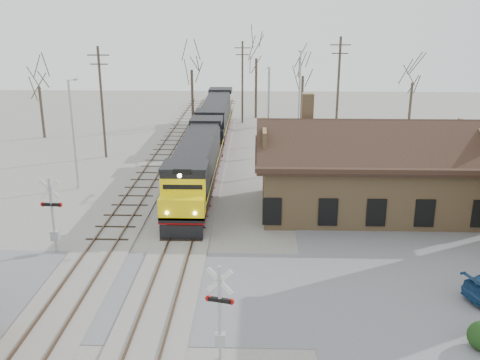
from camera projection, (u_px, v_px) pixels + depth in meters
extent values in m
plane|color=gray|center=(165.00, 292.00, 26.45)|extent=(140.00, 140.00, 0.00)
cube|color=slate|center=(165.00, 292.00, 26.45)|extent=(60.00, 9.00, 0.03)
cube|color=gray|center=(197.00, 193.00, 40.73)|extent=(3.40, 90.00, 0.12)
cube|color=#473323|center=(188.00, 191.00, 40.72)|extent=(0.08, 90.00, 0.14)
cube|color=#473323|center=(207.00, 192.00, 40.67)|extent=(0.08, 90.00, 0.14)
cube|color=gray|center=(139.00, 192.00, 40.86)|extent=(3.40, 90.00, 0.12)
cube|color=#473323|center=(129.00, 191.00, 40.85)|extent=(0.08, 90.00, 0.14)
cube|color=#473323|center=(148.00, 191.00, 40.81)|extent=(0.08, 90.00, 0.14)
cube|color=#99784F|center=(365.00, 182.00, 36.93)|extent=(14.00, 8.00, 4.00)
cube|color=black|center=(367.00, 153.00, 36.30)|extent=(15.20, 9.20, 0.30)
cube|color=black|center=(375.00, 147.00, 33.80)|extent=(15.00, 4.71, 2.66)
cube|color=black|center=(362.00, 131.00, 38.19)|extent=(15.00, 4.71, 2.66)
cube|color=#99784F|center=(307.00, 109.00, 37.03)|extent=(0.80, 0.80, 2.20)
cube|color=black|center=(188.00, 213.00, 35.44)|extent=(2.33, 3.73, 0.93)
cube|color=black|center=(205.00, 163.00, 47.00)|extent=(2.33, 3.73, 0.93)
cube|color=black|center=(198.00, 175.00, 41.00)|extent=(2.80, 18.65, 0.33)
cube|color=maroon|center=(198.00, 178.00, 41.06)|extent=(2.82, 18.65, 0.11)
cube|color=black|center=(199.00, 153.00, 41.67)|extent=(2.43, 13.52, 2.61)
cube|color=black|center=(186.00, 185.00, 33.98)|extent=(2.80, 2.61, 2.61)
cube|color=yellow|center=(183.00, 206.00, 32.71)|extent=(2.80, 1.68, 1.31)
cube|color=black|center=(181.00, 233.00, 32.24)|extent=(2.61, 0.25, 0.93)
cylinder|color=#FFF2CC|center=(180.00, 176.00, 31.23)|extent=(0.26, 0.10, 0.26)
cube|color=black|center=(212.00, 144.00, 53.70)|extent=(2.33, 3.73, 0.93)
cube|color=black|center=(220.00, 121.00, 65.25)|extent=(2.33, 3.73, 0.93)
cube|color=black|center=(216.00, 125.00, 59.25)|extent=(2.80, 18.65, 0.33)
cube|color=maroon|center=(216.00, 127.00, 59.31)|extent=(2.82, 18.65, 0.11)
cube|color=black|center=(217.00, 110.00, 59.92)|extent=(2.43, 13.52, 2.61)
cube|color=black|center=(211.00, 125.00, 52.24)|extent=(2.80, 2.61, 2.61)
cube|color=black|center=(209.00, 136.00, 50.96)|extent=(2.80, 1.68, 1.31)
cube|color=black|center=(209.00, 153.00, 50.49)|extent=(2.61, 0.25, 0.93)
cylinder|color=#A5A8AD|center=(220.00, 314.00, 20.74)|extent=(0.14, 0.14, 4.11)
cube|color=silver|center=(219.00, 281.00, 20.30)|extent=(1.05, 0.30, 1.08)
cube|color=silver|center=(219.00, 281.00, 20.30)|extent=(1.05, 0.30, 1.08)
cube|color=black|center=(220.00, 300.00, 20.55)|extent=(0.93, 0.37, 0.15)
cylinder|color=#B20C0C|center=(208.00, 298.00, 20.67)|extent=(0.26, 0.14, 0.25)
cylinder|color=#B20C0C|center=(231.00, 302.00, 20.43)|extent=(0.26, 0.14, 0.25)
cube|color=#A5A8AD|center=(220.00, 339.00, 21.08)|extent=(0.41, 0.31, 0.51)
cylinder|color=#A5A8AD|center=(53.00, 216.00, 30.25)|extent=(0.16, 0.16, 4.47)
cube|color=silver|center=(50.00, 190.00, 29.78)|extent=(1.17, 0.10, 1.17)
cube|color=silver|center=(50.00, 190.00, 29.78)|extent=(1.17, 0.10, 1.17)
cube|color=black|center=(51.00, 205.00, 30.05)|extent=(1.01, 0.20, 0.17)
cylinder|color=#B20C0C|center=(60.00, 205.00, 30.00)|extent=(0.27, 0.09, 0.27)
cylinder|color=#B20C0C|center=(43.00, 204.00, 30.09)|extent=(0.27, 0.09, 0.27)
cube|color=#A5A8AD|center=(55.00, 236.00, 30.62)|extent=(0.45, 0.33, 0.56)
cylinder|color=#A5A8AD|center=(73.00, 136.00, 40.66)|extent=(0.18, 0.18, 8.48)
cylinder|color=#A5A8AD|center=(72.00, 79.00, 40.27)|extent=(0.12, 1.80, 0.12)
cube|color=#A5A8AD|center=(76.00, 79.00, 41.06)|extent=(0.25, 0.50, 0.12)
cylinder|color=#A5A8AD|center=(268.00, 124.00, 43.68)|extent=(0.18, 0.18, 9.04)
cylinder|color=#A5A8AD|center=(269.00, 68.00, 43.21)|extent=(0.12, 1.80, 0.12)
cube|color=#A5A8AD|center=(269.00, 68.00, 44.00)|extent=(0.25, 0.50, 0.12)
cylinder|color=#A5A8AD|center=(299.00, 97.00, 55.73)|extent=(0.18, 0.18, 9.47)
cylinder|color=#A5A8AD|center=(300.00, 51.00, 55.19)|extent=(0.12, 1.80, 0.12)
cube|color=#A5A8AD|center=(300.00, 51.00, 55.99)|extent=(0.25, 0.50, 0.12)
cylinder|color=#382D23|center=(102.00, 103.00, 49.41)|extent=(0.24, 0.24, 10.32)
cube|color=#382D23|center=(98.00, 55.00, 48.09)|extent=(2.00, 0.10, 0.10)
cube|color=#382D23|center=(99.00, 64.00, 48.33)|extent=(1.60, 0.10, 0.10)
cylinder|color=#382D23|center=(242.00, 83.00, 65.27)|extent=(0.24, 0.24, 9.90)
cube|color=#382D23|center=(242.00, 48.00, 64.02)|extent=(2.00, 0.10, 0.10)
cube|color=#382D23|center=(242.00, 55.00, 64.26)|extent=(1.60, 0.10, 0.10)
cylinder|color=#382D23|center=(338.00, 94.00, 52.82)|extent=(0.24, 0.24, 11.00)
cube|color=#382D23|center=(340.00, 45.00, 51.40)|extent=(2.00, 0.10, 0.10)
cube|color=#382D23|center=(340.00, 53.00, 51.65)|extent=(1.60, 0.10, 0.10)
cylinder|color=#382D23|center=(42.00, 112.00, 58.06)|extent=(0.32, 0.32, 5.62)
cylinder|color=#382D23|center=(192.00, 98.00, 64.44)|extent=(0.32, 0.32, 6.65)
cylinder|color=#382D23|center=(256.00, 88.00, 68.69)|extent=(0.32, 0.32, 7.61)
cylinder|color=#382D23|center=(302.00, 100.00, 65.61)|extent=(0.32, 0.32, 5.80)
cylinder|color=#382D23|center=(410.00, 105.00, 63.06)|extent=(0.32, 0.32, 5.34)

